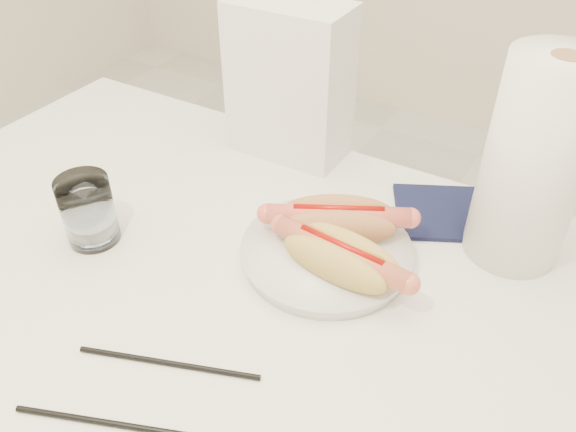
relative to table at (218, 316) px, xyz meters
The scene contains 10 objects.
table is the anchor object (origin of this frame).
plate 0.17m from the table, 49.67° to the left, with size 0.23×0.23×0.02m, color white.
hotdog_left 0.21m from the table, 56.97° to the left, with size 0.19×0.14×0.05m.
hotdog_right 0.20m from the table, 33.31° to the left, with size 0.19×0.09×0.05m.
water_glass 0.24m from the table, behind, with size 0.07×0.07×0.10m, color silver.
chopstick_near 0.15m from the table, 76.35° to the right, with size 0.01×0.01×0.22m, color black.
chopstick_far 0.23m from the table, 81.50° to the right, with size 0.01×0.01×0.22m, color black.
napkin_box 0.41m from the table, 104.37° to the left, with size 0.20×0.11×0.26m, color white.
navy_napkin 0.37m from the table, 55.60° to the left, with size 0.13×0.13×0.01m, color black.
paper_towel_roll 0.47m from the table, 40.76° to the left, with size 0.13×0.13×0.29m, color white.
Camera 1 is at (0.36, -0.42, 1.29)m, focal length 35.76 mm.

